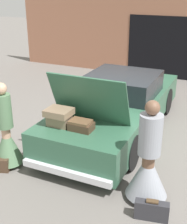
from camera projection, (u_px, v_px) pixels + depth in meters
The scene contains 6 objects.
ground_plane at pixel (117, 129), 7.50m from camera, with size 40.00×40.00×0.00m, color slate.
garage_wall_back at pixel (167, 39), 11.11m from camera, with size 12.00×0.14×2.80m.
car at pixel (118, 106), 7.28m from camera, with size 1.83×4.99×1.77m.
person_left at pixel (7, 137), 5.83m from camera, with size 0.57×0.57×1.66m.
person_right at pixel (148, 166), 4.90m from camera, with size 0.68×0.68×1.71m.
suitcase_beside_right_person at pixel (152, 210), 4.62m from camera, with size 0.52×0.23×0.33m.
Camera 1 is at (2.31, -6.37, 3.28)m, focal length 50.00 mm.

